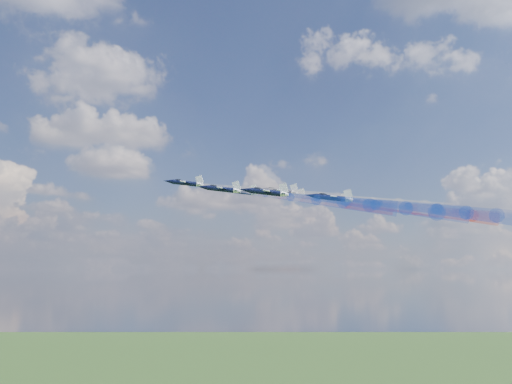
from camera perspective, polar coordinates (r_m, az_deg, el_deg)
name	(u,v)px	position (r m, az deg, el deg)	size (l,w,h in m)	color
jet_lead	(185,183)	(159.00, -7.30, 0.92)	(9.87, 12.33, 3.29)	black
trail_lead	(272,193)	(152.12, 1.69, -0.08)	(4.11, 40.07, 4.11)	white
jet_inner_left	(221,189)	(146.78, -3.65, 0.30)	(9.87, 12.33, 3.29)	black
trail_inner_left	(316,200)	(141.70, 6.22, -0.80)	(4.11, 40.07, 4.11)	blue
jet_inner_right	(240,192)	(168.70, -1.63, 0.04)	(9.87, 12.33, 3.29)	black
trail_inner_right	(324,201)	(164.23, 6.96, -0.92)	(4.11, 40.07, 4.11)	red
jet_outer_left	(266,192)	(130.88, 1.02, -0.02)	(9.87, 12.33, 3.29)	black
trail_outer_left	(375,204)	(128.14, 12.18, -1.25)	(4.11, 40.07, 4.11)	blue
jet_center_third	(279,192)	(153.17, 2.37, 0.05)	(9.87, 12.33, 3.29)	black
trail_center_third	(373,202)	(150.66, 11.89, -1.00)	(4.11, 40.07, 4.11)	white
jet_outer_right	(288,195)	(175.11, 3.36, -0.31)	(9.87, 12.33, 3.29)	black
trail_outer_right	(370,204)	(172.79, 11.67, -1.23)	(4.11, 40.07, 4.11)	red
jet_rear_left	(331,198)	(139.61, 7.71, -0.58)	(9.87, 12.33, 3.29)	black
trail_rear_left	(437,209)	(139.69, 18.12, -1.72)	(4.11, 40.07, 4.11)	blue
jet_rear_right	(330,200)	(161.31, 7.65, -0.83)	(9.87, 12.33, 3.29)	black
trail_rear_right	(422,210)	(161.06, 16.66, -1.81)	(4.11, 40.07, 4.11)	red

